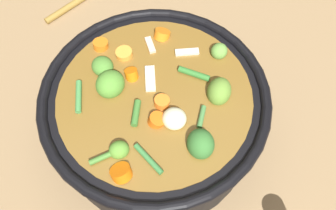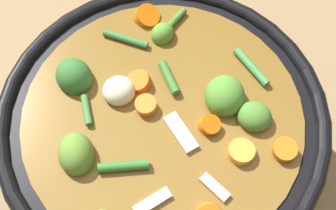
% 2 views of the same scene
% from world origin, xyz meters
% --- Properties ---
extents(ground_plane, '(1.10, 1.10, 0.00)m').
position_xyz_m(ground_plane, '(0.00, 0.00, 0.00)').
color(ground_plane, '#8C704C').
extents(cooking_pot, '(0.34, 0.34, 0.15)m').
position_xyz_m(cooking_pot, '(0.00, -0.00, 0.07)').
color(cooking_pot, black).
rests_on(cooking_pot, ground_plane).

